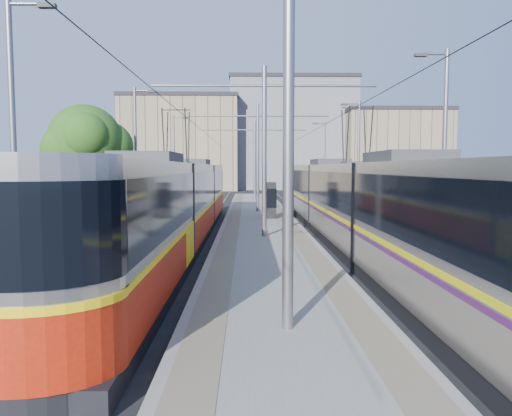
{
  "coord_description": "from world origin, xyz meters",
  "views": [
    {
      "loc": [
        -0.72,
        -12.69,
        3.16
      ],
      "look_at": [
        -0.37,
        6.53,
        1.6
      ],
      "focal_mm": 35.0,
      "sensor_mm": 36.0,
      "label": 1
    }
  ],
  "objects": [
    {
      "name": "ground",
      "position": [
        0.0,
        0.0,
        0.0
      ],
      "size": [
        160.0,
        160.0,
        0.0
      ],
      "primitive_type": "plane",
      "color": "black",
      "rests_on": "ground"
    },
    {
      "name": "platform",
      "position": [
        0.0,
        17.0,
        0.15
      ],
      "size": [
        4.0,
        50.0,
        0.3
      ],
      "primitive_type": "cube",
      "color": "gray",
      "rests_on": "ground"
    },
    {
      "name": "tactile_strip_left",
      "position": [
        -1.45,
        17.0,
        0.3
      ],
      "size": [
        0.7,
        50.0,
        0.01
      ],
      "primitive_type": "cube",
      "color": "gray",
      "rests_on": "platform"
    },
    {
      "name": "tactile_strip_right",
      "position": [
        1.45,
        17.0,
        0.3
      ],
      "size": [
        0.7,
        50.0,
        0.01
      ],
      "primitive_type": "cube",
      "color": "gray",
      "rests_on": "platform"
    },
    {
      "name": "rails",
      "position": [
        0.0,
        17.0,
        0.02
      ],
      "size": [
        8.71,
        70.0,
        0.03
      ],
      "color": "gray",
      "rests_on": "ground"
    },
    {
      "name": "track_arrow",
      "position": [
        -3.6,
        -3.0,
        0.01
      ],
      "size": [
        1.2,
        5.0,
        0.01
      ],
      "primitive_type": "cube",
      "color": "silver",
      "rests_on": "ground"
    },
    {
      "name": "tram_left",
      "position": [
        -3.6,
        7.88,
        1.71
      ],
      "size": [
        2.43,
        29.55,
        5.5
      ],
      "color": "black",
      "rests_on": "ground"
    },
    {
      "name": "tram_right",
      "position": [
        3.6,
        7.01,
        1.86
      ],
      "size": [
        2.43,
        31.09,
        5.5
      ],
      "color": "black",
      "rests_on": "ground"
    },
    {
      "name": "catenary",
      "position": [
        0.0,
        14.15,
        4.52
      ],
      "size": [
        9.2,
        70.0,
        7.0
      ],
      "color": "slate",
      "rests_on": "platform"
    },
    {
      "name": "street_lamps",
      "position": [
        -0.0,
        21.0,
        4.18
      ],
      "size": [
        15.18,
        38.22,
        8.0
      ],
      "color": "slate",
      "rests_on": "ground"
    },
    {
      "name": "shelter",
      "position": [
        0.62,
        15.49,
        1.37
      ],
      "size": [
        0.65,
        0.97,
        2.04
      ],
      "rotation": [
        0.0,
        0.0,
        0.09
      ],
      "color": "black",
      "rests_on": "platform"
    },
    {
      "name": "tree",
      "position": [
        -9.51,
        15.79,
        4.51
      ],
      "size": [
        4.59,
        4.25,
        6.67
      ],
      "color": "#382314",
      "rests_on": "ground"
    },
    {
      "name": "building_left",
      "position": [
        -10.0,
        60.0,
        6.58
      ],
      "size": [
        16.32,
        12.24,
        13.14
      ],
      "color": "gray",
      "rests_on": "ground"
    },
    {
      "name": "building_centre",
      "position": [
        6.0,
        64.0,
        8.1
      ],
      "size": [
        18.36,
        14.28,
        16.17
      ],
      "color": "gray",
      "rests_on": "ground"
    },
    {
      "name": "building_right",
      "position": [
        20.0,
        58.0,
        5.63
      ],
      "size": [
        14.28,
        10.2,
        11.25
      ],
      "color": "gray",
      "rests_on": "ground"
    }
  ]
}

